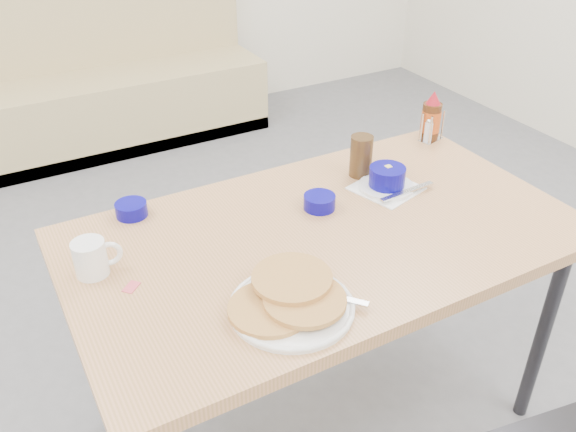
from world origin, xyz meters
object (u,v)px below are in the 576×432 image
condiment_caddy (432,130)px  grits_setting (387,180)px  butter_bowl (319,202)px  creamer_bowl (131,209)px  amber_tumbler (361,156)px  coffee_mug (92,257)px  syrup_bottle (431,119)px  pancake_plate (290,301)px  dining_table (324,250)px  booth_bench (106,87)px

condiment_caddy → grits_setting: bearing=-163.5°
grits_setting → butter_bowl: (-0.24, 0.01, -0.01)m
grits_setting → creamer_bowl: (-0.73, 0.23, -0.01)m
creamer_bowl → amber_tumbler: 0.72m
coffee_mug → syrup_bottle: bearing=9.4°
amber_tumbler → condiment_caddy: bearing=14.0°
amber_tumbler → grits_setting: bearing=-80.5°
pancake_plate → amber_tumbler: (0.51, 0.45, 0.05)m
condiment_caddy → dining_table: bearing=-167.8°
creamer_bowl → condiment_caddy: 1.08m
pancake_plate → grits_setting: grits_setting is taller
dining_table → grits_setting: (0.29, 0.11, 0.09)m
creamer_bowl → butter_bowl: 0.54m
dining_table → coffee_mug: coffee_mug is taller
coffee_mug → dining_table: bearing=-11.5°
coffee_mug → condiment_caddy: bearing=8.9°
coffee_mug → butter_bowl: bearing=-0.8°
dining_table → creamer_bowl: size_ratio=15.48×
booth_bench → amber_tumbler: (0.27, -2.31, 0.48)m
booth_bench → butter_bowl: bearing=-88.8°
dining_table → pancake_plate: 0.34m
grits_setting → condiment_caddy: size_ratio=2.27×
creamer_bowl → amber_tumbler: amber_tumbler is taller
pancake_plate → coffee_mug: size_ratio=2.55×
booth_bench → pancake_plate: booth_bench is taller
pancake_plate → creamer_bowl: bearing=109.5°
creamer_bowl → booth_bench: bearing=78.7°
grits_setting → pancake_plate: bearing=-147.4°
pancake_plate → condiment_caddy: size_ratio=2.90×
booth_bench → syrup_bottle: 2.35m
pancake_plate → butter_bowl: size_ratio=3.32×
creamer_bowl → dining_table: bearing=-37.7°
pancake_plate → coffee_mug: coffee_mug is taller
amber_tumbler → butter_bowl: bearing=-153.4°
pancake_plate → coffee_mug: bearing=135.9°
butter_bowl → amber_tumbler: amber_tumbler is taller
grits_setting → syrup_bottle: bearing=32.0°
dining_table → amber_tumbler: size_ratio=10.47×
creamer_bowl → syrup_bottle: size_ratio=0.51×
booth_bench → butter_bowl: size_ratio=20.47×
butter_bowl → pancake_plate: bearing=-130.1°
creamer_bowl → condiment_caddy: condiment_caddy is taller
coffee_mug → condiment_caddy: size_ratio=1.14×
booth_bench → dining_table: 2.56m
amber_tumbler → condiment_caddy: amber_tumbler is taller
pancake_plate → butter_bowl: 0.45m
booth_bench → dining_table: (0.00, -2.53, 0.35)m
creamer_bowl → syrup_bottle: 1.08m
syrup_bottle → amber_tumbler: bearing=-164.3°
butter_bowl → amber_tumbler: bearing=26.6°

